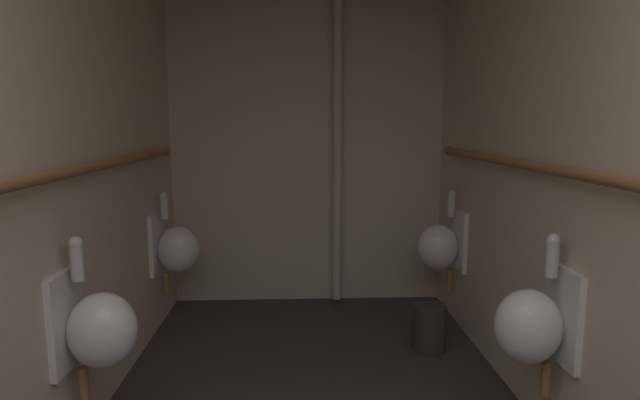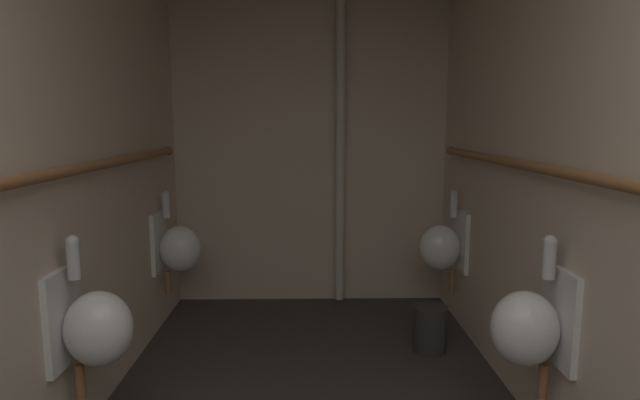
% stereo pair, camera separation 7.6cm
% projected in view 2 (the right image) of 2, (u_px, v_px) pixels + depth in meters
% --- Properties ---
extents(wall_left, '(0.06, 4.27, 2.53)m').
position_uv_depth(wall_left, '(39.00, 179.00, 2.16)').
color(wall_left, beige).
rests_on(wall_left, ground).
extents(wall_right, '(0.06, 4.27, 2.53)m').
position_uv_depth(wall_right, '(578.00, 178.00, 2.21)').
color(wall_right, beige).
rests_on(wall_right, ground).
extents(wall_back, '(2.35, 0.06, 2.53)m').
position_uv_depth(wall_back, '(310.00, 151.00, 4.26)').
color(wall_back, beige).
rests_on(wall_back, ground).
extents(urinal_left_mid, '(0.32, 0.30, 0.76)m').
position_uv_depth(urinal_left_mid, '(94.00, 326.00, 2.28)').
color(urinal_left_mid, white).
extents(urinal_left_far, '(0.32, 0.30, 0.76)m').
position_uv_depth(urinal_left_far, '(177.00, 247.00, 3.73)').
color(urinal_left_far, white).
extents(urinal_right_mid, '(0.32, 0.30, 0.76)m').
position_uv_depth(urinal_right_mid, '(529.00, 326.00, 2.28)').
color(urinal_right_mid, white).
extents(urinal_right_far, '(0.32, 0.30, 0.76)m').
position_uv_depth(urinal_right_far, '(443.00, 246.00, 3.76)').
color(urinal_right_far, white).
extents(supply_pipe_left, '(0.06, 3.45, 0.06)m').
position_uv_depth(supply_pipe_left, '(59.00, 173.00, 2.15)').
color(supply_pipe_left, '#936038').
extents(supply_pipe_right, '(0.06, 3.51, 0.06)m').
position_uv_depth(supply_pipe_right, '(563.00, 173.00, 2.16)').
color(supply_pipe_right, '#936038').
extents(standpipe_back_wall, '(0.07, 0.07, 2.48)m').
position_uv_depth(standpipe_back_wall, '(340.00, 152.00, 4.16)').
color(standpipe_back_wall, beige).
rests_on(standpipe_back_wall, ground).
extents(waste_bin, '(0.22, 0.22, 0.30)m').
position_uv_depth(waste_bin, '(430.00, 329.00, 3.39)').
color(waste_bin, '#2D2D2D').
rests_on(waste_bin, ground).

